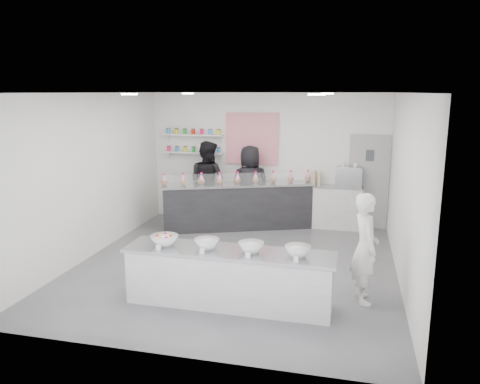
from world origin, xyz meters
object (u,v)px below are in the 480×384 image
object	(u,v)px
woman_prep	(365,248)
espresso_machine	(349,177)
prep_counter	(229,278)
espresso_ledge	(333,207)
staff_right	(250,186)
back_bar	(238,206)
staff_left	(208,182)

from	to	relation	value
woman_prep	espresso_machine	bearing A→B (deg)	-9.42
prep_counter	espresso_machine	bearing A→B (deg)	70.28
espresso_machine	espresso_ledge	bearing A→B (deg)	180.00
woman_prep	staff_right	size ratio (longest dim) A/B	0.88
back_bar	espresso_ledge	world-z (taller)	back_bar
staff_right	espresso_machine	bearing A→B (deg)	162.64
espresso_ledge	espresso_machine	world-z (taller)	espresso_machine
back_bar	staff_right	world-z (taller)	staff_right
prep_counter	woman_prep	distance (m)	2.01
espresso_ledge	staff_right	distance (m)	1.92
espresso_ledge	espresso_machine	bearing A→B (deg)	0.00
back_bar	espresso_ledge	xyz separation A→B (m)	(2.06, 0.54, -0.03)
back_bar	staff_left	xyz separation A→B (m)	(-0.81, 0.36, 0.44)
espresso_ledge	woman_prep	distance (m)	3.80
espresso_ledge	woman_prep	xyz separation A→B (m)	(0.61, -3.74, 0.33)
prep_counter	woman_prep	size ratio (longest dim) A/B	1.85
back_bar	woman_prep	distance (m)	4.18
back_bar	espresso_machine	distance (m)	2.53
espresso_machine	staff_left	xyz separation A→B (m)	(-3.20, -0.18, -0.22)
prep_counter	staff_right	bearing A→B (deg)	98.62
back_bar	woman_prep	xyz separation A→B (m)	(2.68, -3.19, 0.30)
back_bar	staff_left	world-z (taller)	staff_left
prep_counter	back_bar	distance (m)	3.86
woman_prep	staff_left	xyz separation A→B (m)	(-3.49, 3.56, 0.15)
espresso_machine	back_bar	bearing A→B (deg)	-167.18
prep_counter	staff_left	distance (m)	4.47
back_bar	woman_prep	size ratio (longest dim) A/B	2.05
staff_right	staff_left	bearing A→B (deg)	-24.63
woman_prep	staff_left	world-z (taller)	staff_left
espresso_ledge	staff_left	xyz separation A→B (m)	(-2.87, -0.18, 0.48)
espresso_machine	woman_prep	size ratio (longest dim) A/B	0.35
woman_prep	staff_left	size ratio (longest dim) A/B	0.85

